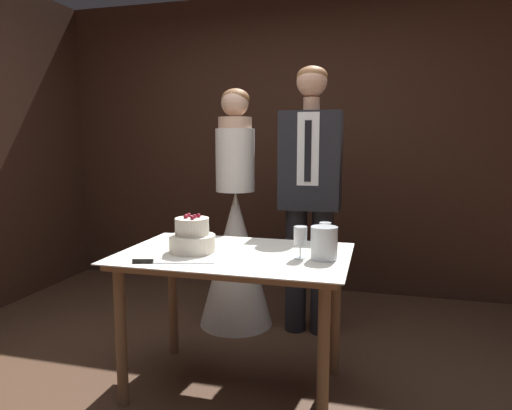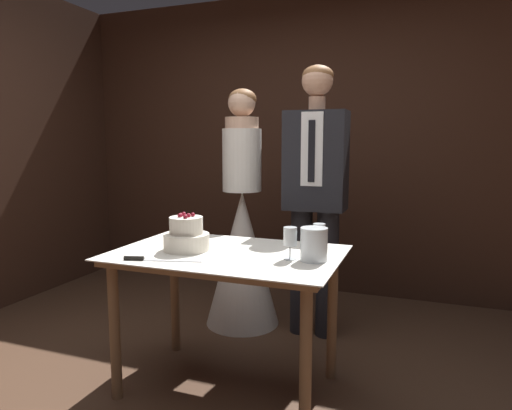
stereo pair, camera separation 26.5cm
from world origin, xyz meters
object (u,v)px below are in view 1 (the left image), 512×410
Objects in this scene: bride at (236,241)px; cake_table at (235,271)px; tiered_cake at (192,237)px; groom at (310,188)px; wine_glass_middle at (325,231)px; cake_knife at (157,262)px; wine_glass_near at (300,237)px; hurricane_candle at (324,244)px.

cake_table is at bearing -72.75° from bride.
tiered_cake is (-0.23, -0.03, 0.18)m from cake_table.
groom reaches higher than cake_table.
cake_knife is at bearing -147.80° from wine_glass_middle.
groom is (-0.08, 0.90, 0.16)m from wine_glass_near.
hurricane_candle is at bearing 8.02° from wine_glass_near.
tiered_cake is at bearing -178.11° from hurricane_candle.
wine_glass_middle is at bearing -75.07° from groom.
cake_knife is (-0.07, -0.26, -0.07)m from tiered_cake.
wine_glass_middle is at bearing 17.02° from cake_knife.
cake_table is at bearing 175.48° from wine_glass_near.
bride reaches higher than tiered_cake.
hurricane_candle is at bearing -1.40° from cake_table.
tiered_cake reaches higher than wine_glass_near.
cake_table is at bearing -107.25° from groom.
wine_glass_near is at bearing -55.20° from bride.
wine_glass_near reaches higher than cake_table.
wine_glass_near reaches higher than wine_glass_middle.
cake_table is 0.41m from wine_glass_near.
cake_knife is 0.22× the size of bride.
hurricane_candle reaches higher than cake_knife.
wine_glass_near is (0.35, -0.03, 0.21)m from cake_table.
cake_knife reaches higher than cake_table.
tiered_cake is 0.28m from cake_knife.
tiered_cake is at bearing -87.25° from bride.
cake_knife is at bearing -116.00° from groom.
cake_table is 0.91m from bride.
groom reaches higher than hurricane_candle.
cake_knife is at bearing -91.43° from bride.
hurricane_candle is at bearing -49.95° from bride.
cake_knife is 0.90m from wine_glass_middle.
hurricane_candle is (0.12, 0.02, -0.03)m from wine_glass_near.
bride is (-0.04, 0.90, -0.22)m from tiered_cake.
cake_knife is 2.37× the size of wine_glass_near.
bride is at bearing 73.39° from cake_knife.
wine_glass_near is at bearing -84.66° from groom.
wine_glass_near is 0.09× the size of bride.
wine_glass_middle reaches higher than cake_knife.
wine_glass_middle is (0.68, 0.21, 0.03)m from tiered_cake.
tiered_cake reaches higher than hurricane_candle.
tiered_cake reaches higher than cake_knife.
groom is at bearing 104.93° from wine_glass_middle.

